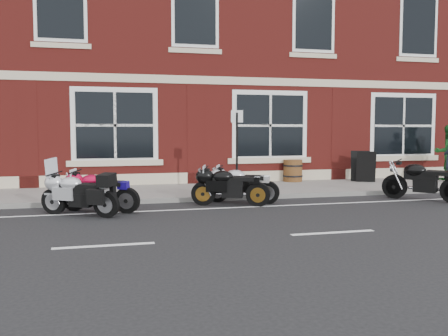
% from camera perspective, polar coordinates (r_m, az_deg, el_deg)
% --- Properties ---
extents(ground, '(80.00, 80.00, 0.00)m').
position_cam_1_polar(ground, '(11.94, 5.80, -4.50)').
color(ground, black).
rests_on(ground, ground).
extents(sidewalk, '(30.00, 3.00, 0.12)m').
position_cam_1_polar(sidewalk, '(14.76, 1.74, -2.52)').
color(sidewalk, slate).
rests_on(sidewalk, ground).
extents(kerb, '(30.00, 0.16, 0.12)m').
position_cam_1_polar(kerb, '(13.26, 3.66, -3.32)').
color(kerb, slate).
rests_on(kerb, ground).
extents(pub_building, '(24.00, 12.00, 12.00)m').
position_cam_1_polar(pub_building, '(22.33, -3.83, 15.17)').
color(pub_building, maroon).
rests_on(pub_building, ground).
extents(moto_touring_silver, '(1.64, 1.12, 1.24)m').
position_cam_1_polar(moto_touring_silver, '(11.14, -16.36, -2.69)').
color(moto_touring_silver, black).
rests_on(moto_touring_silver, ground).
extents(moto_sport_red, '(1.71, 1.01, 0.85)m').
position_cam_1_polar(moto_sport_red, '(11.53, -14.09, -2.49)').
color(moto_sport_red, black).
rests_on(moto_sport_red, ground).
extents(moto_sport_black, '(1.82, 0.85, 0.86)m').
position_cam_1_polar(moto_sport_black, '(12.06, 0.57, -2.01)').
color(moto_sport_black, black).
rests_on(moto_sport_black, ground).
extents(moto_sport_silver, '(1.69, 1.01, 0.84)m').
position_cam_1_polar(moto_sport_silver, '(12.56, 1.97, -1.81)').
color(moto_sport_silver, black).
rests_on(moto_sport_silver, ground).
extents(moto_naked_black, '(1.41, 1.75, 0.95)m').
position_cam_1_polar(moto_naked_black, '(13.90, 21.68, -1.24)').
color(moto_naked_black, black).
rests_on(moto_naked_black, ground).
extents(pedestrian_right, '(1.04, 0.88, 1.88)m').
position_cam_1_polar(pedestrian_right, '(18.62, 24.19, 1.63)').
color(pedestrian_right, '#18561F').
rests_on(pedestrian_right, sidewalk).
extents(a_board_sign, '(0.73, 0.63, 1.02)m').
position_cam_1_polar(a_board_sign, '(17.02, 15.62, 0.19)').
color(a_board_sign, black).
rests_on(a_board_sign, sidewalk).
extents(barrel_planter, '(0.65, 0.65, 0.72)m').
position_cam_1_polar(barrel_planter, '(16.67, 7.87, -0.30)').
color(barrel_planter, '#422711').
rests_on(barrel_planter, sidewalk).
extents(parking_sign, '(0.29, 0.15, 2.23)m').
position_cam_1_polar(parking_sign, '(13.13, 1.49, 2.50)').
color(parking_sign, black).
rests_on(parking_sign, sidewalk).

